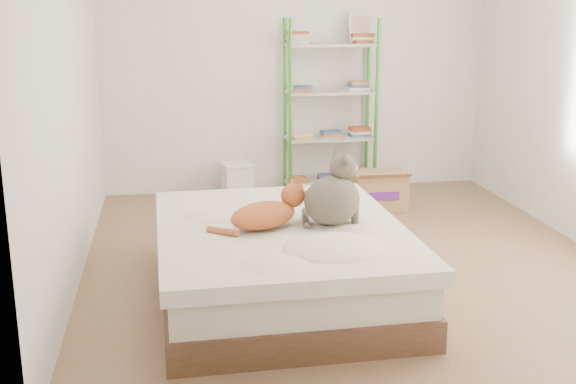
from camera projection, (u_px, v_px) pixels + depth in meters
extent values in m
cube|color=#8E6855|center=(345.00, 257.00, 5.39)|extent=(3.80, 4.20, 0.01)
cube|color=white|center=(296.00, 59.00, 7.06)|extent=(3.80, 0.01, 2.60)
cube|color=white|center=(470.00, 137.00, 3.05)|extent=(3.80, 0.01, 2.60)
cube|color=white|center=(68.00, 88.00, 4.75)|extent=(0.01, 4.20, 2.60)
cube|color=brown|center=(280.00, 283.00, 4.65)|extent=(1.53, 1.90, 0.19)
cube|color=beige|center=(280.00, 254.00, 4.60)|extent=(1.49, 1.84, 0.21)
cube|color=white|center=(280.00, 232.00, 4.56)|extent=(1.56, 1.94, 0.09)
cylinder|color=green|center=(290.00, 111.00, 6.79)|extent=(0.04, 0.04, 1.70)
cylinder|color=green|center=(285.00, 106.00, 7.10)|extent=(0.04, 0.04, 1.70)
cylinder|color=green|center=(376.00, 109.00, 6.93)|extent=(0.04, 0.04, 1.70)
cylinder|color=green|center=(367.00, 104.00, 7.23)|extent=(0.04, 0.04, 1.70)
cube|color=#B7B6AB|center=(329.00, 182.00, 7.20)|extent=(0.86, 0.34, 0.02)
cube|color=#B7B6AB|center=(330.00, 138.00, 7.09)|extent=(0.86, 0.34, 0.02)
cube|color=#B7B6AB|center=(330.00, 92.00, 6.97)|extent=(0.86, 0.34, 0.02)
cube|color=#B7B6AB|center=(331.00, 45.00, 6.86)|extent=(0.86, 0.34, 0.02)
cube|color=#A14626|center=(300.00, 178.00, 7.14)|extent=(0.20, 0.16, 0.09)
cube|color=#A14626|center=(329.00, 177.00, 7.19)|extent=(0.20, 0.16, 0.09)
cube|color=#A14626|center=(358.00, 175.00, 7.24)|extent=(0.20, 0.16, 0.09)
cube|color=#A14626|center=(300.00, 133.00, 7.02)|extent=(0.20, 0.16, 0.09)
cube|color=#A14626|center=(330.00, 132.00, 7.07)|extent=(0.20, 0.16, 0.09)
cube|color=#A14626|center=(359.00, 131.00, 7.12)|extent=(0.20, 0.16, 0.09)
cube|color=#A14626|center=(300.00, 87.00, 6.91)|extent=(0.20, 0.16, 0.09)
cube|color=#A14626|center=(361.00, 86.00, 7.01)|extent=(0.20, 0.16, 0.09)
cube|color=#A14626|center=(300.00, 39.00, 6.79)|extent=(0.20, 0.16, 0.09)
cube|color=#A14626|center=(362.00, 38.00, 6.89)|extent=(0.20, 0.16, 0.09)
cube|color=silver|center=(360.00, 28.00, 6.91)|extent=(0.22, 0.09, 0.28)
cube|color=red|center=(361.00, 28.00, 6.90)|extent=(0.17, 0.06, 0.21)
cube|color=tan|center=(378.00, 190.00, 6.65)|extent=(0.49, 0.40, 0.33)
cube|color=#651D90|center=(385.00, 196.00, 6.46)|extent=(0.29, 0.02, 0.07)
cube|color=tan|center=(385.00, 177.00, 6.42)|extent=(0.48, 0.16, 0.11)
cube|color=white|center=(237.00, 181.00, 7.01)|extent=(0.31, 0.28, 0.31)
cube|color=white|center=(237.00, 164.00, 6.97)|extent=(0.34, 0.31, 0.03)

